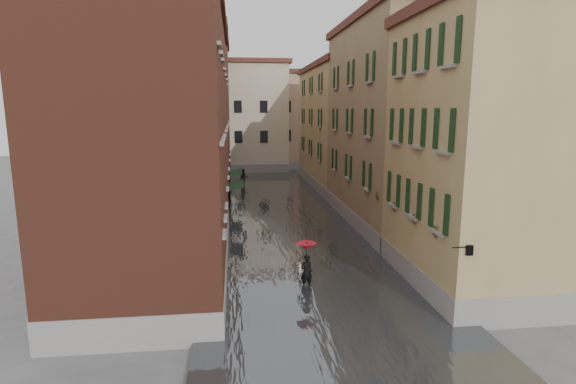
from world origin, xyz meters
TOP-DOWN VIEW (x-y plane):
  - ground at (0.00, 0.00)m, footprint 120.00×120.00m
  - floodwater at (0.00, 13.00)m, footprint 10.00×60.00m
  - building_left_near at (-7.00, -2.00)m, footprint 6.00×8.00m
  - building_left_mid at (-7.00, 9.00)m, footprint 6.00×14.00m
  - building_left_far at (-7.00, 24.00)m, footprint 6.00×16.00m
  - building_right_near at (7.00, -2.00)m, footprint 6.00×8.00m
  - building_right_mid at (7.00, 9.00)m, footprint 6.00×14.00m
  - building_right_far at (7.00, 24.00)m, footprint 6.00×16.00m
  - building_end_cream at (-3.00, 38.00)m, footprint 12.00×9.00m
  - building_end_pink at (6.00, 40.00)m, footprint 10.00×9.00m
  - awning_near at (-3.49, 11.05)m, footprint 1.09×3.08m
  - awning_far at (-3.48, 17.29)m, footprint 1.09×3.38m
  - wall_lantern at (4.33, -6.00)m, footprint 0.71×0.22m
  - window_planters at (4.12, -0.88)m, footprint 0.59×7.83m
  - pedestrian_main at (-0.53, -1.53)m, footprint 0.87×0.87m
  - pedestrian_far at (-2.65, 24.76)m, footprint 1.05×0.91m

SIDE VIEW (x-z plane):
  - ground at x=0.00m, z-range 0.00..0.00m
  - floodwater at x=0.00m, z-range 0.00..0.20m
  - pedestrian_far at x=-2.65m, z-range 0.00..1.82m
  - pedestrian_main at x=-0.53m, z-range 0.20..2.26m
  - awning_near at x=-3.49m, z-range 1.07..3.87m
  - awning_far at x=-3.48m, z-range 1.08..3.88m
  - wall_lantern at x=4.33m, z-range 2.83..3.18m
  - window_planters at x=4.12m, z-range 3.09..3.93m
  - building_right_near at x=7.00m, z-range 0.00..11.50m
  - building_right_far at x=7.00m, z-range 0.00..11.50m
  - building_end_pink at x=6.00m, z-range 0.00..12.00m
  - building_left_mid at x=-7.00m, z-range 0.00..12.50m
  - building_left_near at x=-7.00m, z-range 0.00..13.00m
  - building_right_mid at x=7.00m, z-range 0.00..13.00m
  - building_end_cream at x=-3.00m, z-range 0.00..13.00m
  - building_left_far at x=-7.00m, z-range 0.00..14.00m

